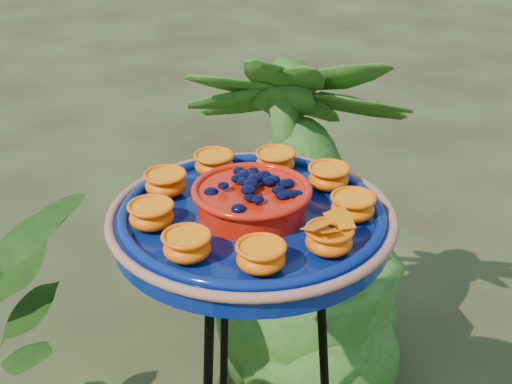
{
  "coord_description": "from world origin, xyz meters",
  "views": [
    {
      "loc": [
        -0.5,
        -0.68,
        1.42
      ],
      "look_at": [
        0.12,
        0.09,
        0.9
      ],
      "focal_mm": 50.0,
      "sensor_mm": 36.0,
      "label": 1
    }
  ],
  "objects": [
    {
      "name": "feeder_dish",
      "position": [
        0.09,
        0.07,
        0.88
      ],
      "size": [
        0.52,
        0.52,
        0.1
      ],
      "rotation": [
        0.0,
        0.0,
        -0.25
      ],
      "color": "#071757",
      "rests_on": "tripod_stand"
    },
    {
      "name": "shrub_back_right",
      "position": [
        0.58,
        0.48,
        0.5
      ],
      "size": [
        0.79,
        0.79,
        0.99
      ],
      "primitive_type": "imported",
      "rotation": [
        0.0,
        0.0,
        2.42
      ],
      "color": "#1F4B14",
      "rests_on": "ground"
    }
  ]
}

